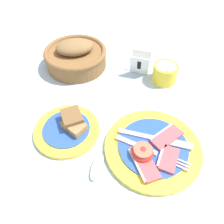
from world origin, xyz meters
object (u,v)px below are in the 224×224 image
object	(u,v)px
bread_plate	(68,128)
sugar_cup	(165,73)
breakfast_plate	(152,148)
number_card	(140,64)
teaspoon_by_saucer	(93,178)
bread_basket	(76,56)

from	to	relation	value
bread_plate	sugar_cup	distance (m)	0.35
breakfast_plate	number_card	distance (m)	0.31
breakfast_plate	sugar_cup	size ratio (longest dim) A/B	3.07
bread_plate	breakfast_plate	bearing A→B (deg)	-9.20
sugar_cup	teaspoon_by_saucer	size ratio (longest dim) A/B	0.40
breakfast_plate	bread_basket	bearing A→B (deg)	129.35
bread_plate	bread_basket	bearing A→B (deg)	98.40
breakfast_plate	bread_basket	xyz separation A→B (m)	(-0.26, 0.32, 0.03)
breakfast_plate	sugar_cup	bearing A→B (deg)	82.11
breakfast_plate	teaspoon_by_saucer	distance (m)	0.16
number_card	teaspoon_by_saucer	distance (m)	0.40
breakfast_plate	bread_plate	world-z (taller)	bread_plate
sugar_cup	bread_basket	size ratio (longest dim) A/B	0.37
bread_plate	number_card	bearing A→B (deg)	56.50
teaspoon_by_saucer	number_card	bearing A→B (deg)	-4.54
teaspoon_by_saucer	bread_plate	bearing A→B (deg)	43.32
bread_basket	teaspoon_by_saucer	bearing A→B (deg)	-72.35
bread_plate	teaspoon_by_saucer	bearing A→B (deg)	-54.86
bread_basket	number_card	bearing A→B (deg)	-4.37
bread_plate	number_card	xyz separation A→B (m)	(0.18, 0.27, 0.02)
breakfast_plate	sugar_cup	world-z (taller)	sugar_cup
sugar_cup	teaspoon_by_saucer	world-z (taller)	sugar_cup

